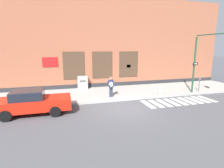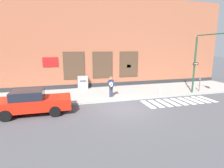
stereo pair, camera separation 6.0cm
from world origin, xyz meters
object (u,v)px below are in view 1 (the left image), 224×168
at_px(red_car, 32,102).
at_px(parking_meter, 200,81).
at_px(traffic_light, 208,53).
at_px(fire_hydrant, 160,91).
at_px(busker, 111,86).
at_px(utility_box, 83,82).

height_order(red_car, parking_meter, parking_meter).
relative_size(red_car, parking_meter, 3.21).
relative_size(traffic_light, parking_meter, 3.55).
xyz_separation_m(parking_meter, fire_hydrant, (-4.20, -0.26, -0.60)).
bearing_deg(parking_meter, busker, 178.15).
distance_m(red_car, busker, 5.99).
xyz_separation_m(traffic_light, parking_meter, (0.75, 1.45, -2.61)).
distance_m(red_car, parking_meter, 14.21).
distance_m(busker, traffic_light, 8.30).
distance_m(red_car, traffic_light, 13.68).
bearing_deg(fire_hydrant, traffic_light, -19.05).
bearing_deg(red_car, busker, 18.92).
bearing_deg(traffic_light, busker, 167.39).
relative_size(utility_box, fire_hydrant, 1.81).
relative_size(red_car, fire_hydrant, 6.58).
distance_m(red_car, fire_hydrant, 10.00).
xyz_separation_m(busker, parking_meter, (8.44, -0.27, -0.02)).
relative_size(red_car, busker, 2.73).
xyz_separation_m(red_car, traffic_light, (13.36, 0.22, 2.94)).
height_order(red_car, fire_hydrant, red_car).
bearing_deg(utility_box, traffic_light, -29.51).
bearing_deg(traffic_light, parking_meter, 62.73).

